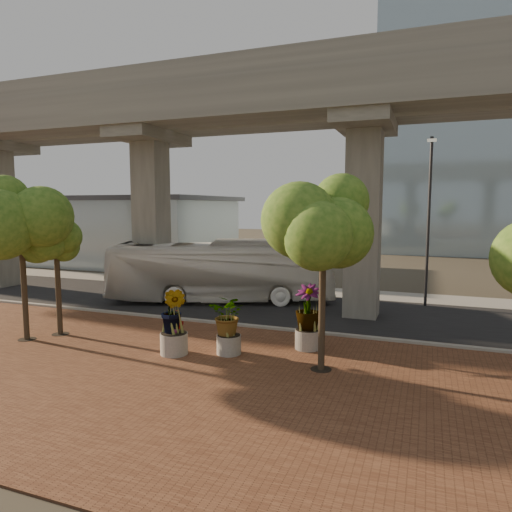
% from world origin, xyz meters
% --- Properties ---
extents(ground, '(160.00, 160.00, 0.00)m').
position_xyz_m(ground, '(0.00, 0.00, 0.00)').
color(ground, '#3D372C').
rests_on(ground, ground).
extents(brick_plaza, '(70.00, 13.00, 0.06)m').
position_xyz_m(brick_plaza, '(0.00, -8.00, 0.03)').
color(brick_plaza, brown).
rests_on(brick_plaza, ground).
extents(asphalt_road, '(90.00, 8.00, 0.04)m').
position_xyz_m(asphalt_road, '(0.00, 2.00, 0.02)').
color(asphalt_road, black).
rests_on(asphalt_road, ground).
extents(curb_strip, '(70.00, 0.25, 0.16)m').
position_xyz_m(curb_strip, '(0.00, -2.00, 0.08)').
color(curb_strip, '#9A988F').
rests_on(curb_strip, ground).
extents(far_sidewalk, '(90.00, 3.00, 0.06)m').
position_xyz_m(far_sidewalk, '(0.00, 7.50, 0.03)').
color(far_sidewalk, '#9A988F').
rests_on(far_sidewalk, ground).
extents(transit_viaduct, '(72.00, 5.60, 12.40)m').
position_xyz_m(transit_viaduct, '(0.00, 2.00, 7.29)').
color(transit_viaduct, gray).
rests_on(transit_viaduct, ground).
extents(station_pavilion, '(23.00, 13.00, 6.30)m').
position_xyz_m(station_pavilion, '(-20.00, 16.00, 3.22)').
color(station_pavilion, silver).
rests_on(station_pavilion, ground).
extents(transit_bus, '(12.75, 7.08, 3.49)m').
position_xyz_m(transit_bus, '(-1.90, 2.64, 1.74)').
color(transit_bus, silver).
rests_on(transit_bus, ground).
extents(fire_hydrant, '(0.50, 0.45, 1.00)m').
position_xyz_m(fire_hydrant, '(-0.79, -4.12, 0.54)').
color(fire_hydrant, maroon).
rests_on(fire_hydrant, ground).
extents(planter_front, '(1.99, 1.99, 2.19)m').
position_xyz_m(planter_front, '(2.31, -5.73, 1.39)').
color(planter_front, '#A49C94').
rests_on(planter_front, ground).
extents(planter_right, '(2.29, 2.29, 2.45)m').
position_xyz_m(planter_right, '(4.84, -4.15, 1.54)').
color(planter_right, '#9B948C').
rests_on(planter_right, ground).
extents(planter_left, '(2.23, 2.23, 2.45)m').
position_xyz_m(planter_left, '(0.46, -6.47, 1.55)').
color(planter_left, '#A39B93').
rests_on(planter_left, ground).
extents(street_tree_far_west, '(4.14, 4.14, 6.59)m').
position_xyz_m(street_tree_far_west, '(-6.07, -6.98, 4.75)').
color(street_tree_far_west, '#433626').
rests_on(street_tree_far_west, ground).
extents(street_tree_near_west, '(2.97, 2.97, 5.55)m').
position_xyz_m(street_tree_near_west, '(-5.38, -5.91, 4.23)').
color(street_tree_near_west, '#433626').
rests_on(street_tree_near_west, ground).
extents(street_tree_near_east, '(4.21, 4.21, 6.72)m').
position_xyz_m(street_tree_near_east, '(5.82, -6.12, 4.85)').
color(street_tree_near_east, '#433626').
rests_on(street_tree_near_east, ground).
extents(streetlamp_west, '(0.42, 1.22, 8.45)m').
position_xyz_m(streetlamp_west, '(-9.80, 7.21, 4.93)').
color(streetlamp_west, '#29282D').
rests_on(streetlamp_west, ground).
extents(streetlamp_east, '(0.44, 1.28, 8.85)m').
position_xyz_m(streetlamp_east, '(8.96, 5.38, 5.17)').
color(streetlamp_east, '#28292D').
rests_on(streetlamp_east, ground).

